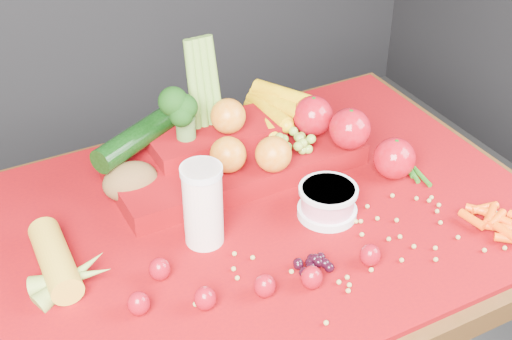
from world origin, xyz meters
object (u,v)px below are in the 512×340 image
milk_glass (203,202)px  produce_mound (248,143)px  table (261,254)px  yogurt_bowl (328,200)px

milk_glass → produce_mound: produce_mound is taller
produce_mound → table: bearing=-108.3°
yogurt_bowl → table: bearing=149.3°
table → yogurt_bowl: size_ratio=9.53×
table → produce_mound: produce_mound is taller
table → milk_glass: bearing=-169.7°
yogurt_bowl → milk_glass: bearing=170.1°
table → yogurt_bowl: yogurt_bowl is taller
milk_glass → produce_mound: size_ratio=0.27×
table → yogurt_bowl: bearing=-30.7°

